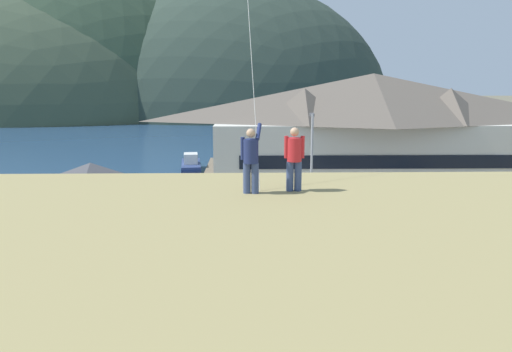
% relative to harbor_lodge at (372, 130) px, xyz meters
% --- Properties ---
extents(ground_plane, '(600.00, 600.00, 0.00)m').
position_rel_harbor_lodge_xyz_m(ground_plane, '(-11.42, -20.88, -5.62)').
color(ground_plane, '#66604C').
extents(parking_lot_pad, '(40.00, 20.00, 0.10)m').
position_rel_harbor_lodge_xyz_m(parking_lot_pad, '(-11.42, -15.88, -5.57)').
color(parking_lot_pad, gray).
rests_on(parking_lot_pad, ground).
extents(bay_water, '(360.00, 84.00, 0.03)m').
position_rel_harbor_lodge_xyz_m(bay_water, '(-11.42, 39.12, -5.60)').
color(bay_water, navy).
rests_on(bay_water, ground).
extents(far_hill_west_ridge, '(107.53, 66.11, 73.57)m').
position_rel_harbor_lodge_xyz_m(far_hill_west_ridge, '(-71.59, 94.46, -5.62)').
color(far_hill_west_ridge, '#3D4C38').
rests_on(far_hill_west_ridge, ground).
extents(far_hill_east_peak, '(80.63, 47.06, 80.41)m').
position_rel_harbor_lodge_xyz_m(far_hill_east_peak, '(-58.30, 90.58, -5.62)').
color(far_hill_east_peak, '#334733').
rests_on(far_hill_east_peak, ground).
extents(far_hill_center_saddle, '(90.37, 67.58, 74.90)m').
position_rel_harbor_lodge_xyz_m(far_hill_center_saddle, '(-14.73, 99.81, -5.62)').
color(far_hill_center_saddle, '#2D3D33').
rests_on(far_hill_center_saddle, ground).
extents(harbor_lodge, '(29.41, 10.40, 10.61)m').
position_rel_harbor_lodge_xyz_m(harbor_lodge, '(0.00, 0.00, 0.00)').
color(harbor_lodge, beige).
rests_on(harbor_lodge, ground).
extents(storage_shed_near_lot, '(6.89, 5.59, 5.00)m').
position_rel_harbor_lodge_xyz_m(storage_shed_near_lot, '(-20.94, -13.08, -3.02)').
color(storage_shed_near_lot, '#338475').
rests_on(storage_shed_near_lot, ground).
extents(wharf_dock, '(3.20, 10.10, 0.70)m').
position_rel_harbor_lodge_xyz_m(wharf_dock, '(-13.91, 10.78, -5.27)').
color(wharf_dock, '#70604C').
rests_on(wharf_dock, ground).
extents(moored_boat_wharfside, '(2.81, 6.75, 2.16)m').
position_rel_harbor_lodge_xyz_m(moored_boat_wharfside, '(-17.29, 10.06, -4.90)').
color(moored_boat_wharfside, navy).
rests_on(moored_boat_wharfside, ground).
extents(parked_car_mid_row_center, '(4.21, 2.07, 1.82)m').
position_rel_harbor_lodge_xyz_m(parked_car_mid_row_center, '(-12.43, -21.21, -4.55)').
color(parked_car_mid_row_center, '#236633').
rests_on(parked_car_mid_row_center, parking_lot_pad).
extents(parked_car_back_row_right, '(4.24, 2.14, 1.82)m').
position_rel_harbor_lodge_xyz_m(parked_car_back_row_right, '(-9.74, -13.89, -4.55)').
color(parked_car_back_row_right, black).
rests_on(parked_car_back_row_right, parking_lot_pad).
extents(parked_car_back_row_left, '(4.20, 2.06, 1.82)m').
position_rel_harbor_lodge_xyz_m(parked_car_back_row_left, '(-1.44, -21.01, -4.55)').
color(parked_car_back_row_left, black).
rests_on(parked_car_back_row_left, parking_lot_pad).
extents(parked_car_mid_row_far, '(4.35, 2.37, 1.82)m').
position_rel_harbor_lodge_xyz_m(parked_car_mid_row_far, '(-18.26, -20.80, -4.55)').
color(parked_car_mid_row_far, '#B28923').
rests_on(parked_car_mid_row_far, parking_lot_pad).
extents(parked_car_front_row_end, '(4.24, 2.13, 1.82)m').
position_rel_harbor_lodge_xyz_m(parked_car_front_row_end, '(4.99, -14.09, -4.55)').
color(parked_car_front_row_end, navy).
rests_on(parked_car_front_row_end, parking_lot_pad).
extents(parking_light_pole, '(0.24, 0.78, 7.72)m').
position_rel_harbor_lodge_xyz_m(parking_light_pole, '(-6.78, -10.33, -1.11)').
color(parking_light_pole, '#ADADB2').
rests_on(parking_light_pole, parking_lot_pad).
extents(person_kite_flyer, '(0.58, 0.63, 1.86)m').
position_rel_harbor_lodge_xyz_m(person_kite_flyer, '(-11.21, -30.25, 2.37)').
color(person_kite_flyer, '#384770').
rests_on(person_kite_flyer, grassy_hill_foreground).
extents(person_companion, '(0.55, 0.40, 1.74)m').
position_rel_harbor_lodge_xyz_m(person_companion, '(-10.03, -29.99, 2.35)').
color(person_companion, '#384770').
rests_on(person_companion, grassy_hill_foreground).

